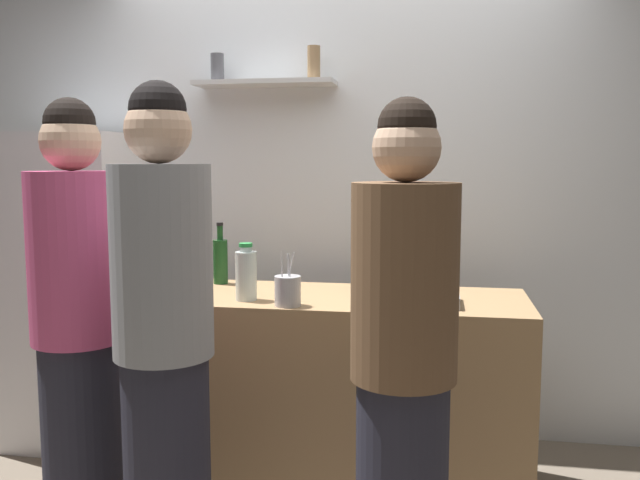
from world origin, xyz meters
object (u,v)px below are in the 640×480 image
Objects in this scene: refrigerator at (77,288)px; wine_bottle_amber_glass at (184,265)px; utensil_holder at (288,291)px; wine_bottle_green_glass at (220,260)px; person_pink_top at (78,329)px; baking_pan at (418,298)px; wine_bottle_pale_glass at (147,273)px; water_bottle_plastic at (246,274)px; wine_bottle_dark_glass at (365,263)px; person_grey_hoodie at (164,342)px; person_brown_jacket at (403,366)px.

wine_bottle_amber_glass is at bearing -15.95° from refrigerator.
wine_bottle_green_glass is at bearing 134.30° from utensil_holder.
refrigerator is 0.95× the size of person_pink_top.
refrigerator reaches higher than baking_pan.
wine_bottle_amber_glass is (-1.13, 0.23, 0.08)m from baking_pan.
wine_bottle_pale_glass is 1.25× the size of water_bottle_plastic.
utensil_holder is at bearing -22.76° from water_bottle_plastic.
wine_bottle_dark_glass is at bearing 1.36° from wine_bottle_amber_glass.
wine_bottle_pale_glass is at bearing 38.32° from person_grey_hoodie.
utensil_holder is 0.66× the size of wine_bottle_dark_glass.
baking_pan is 0.55m from utensil_holder.
person_grey_hoodie is 0.45m from person_pink_top.
person_grey_hoodie reaches higher than wine_bottle_green_glass.
wine_bottle_green_glass is 0.43m from water_bottle_plastic.
wine_bottle_pale_glass reaches higher than wine_bottle_green_glass.
wine_bottle_pale_glass is 1.03× the size of wine_bottle_green_glass.
baking_pan is at bearing -157.67° from person_brown_jacket.
refrigerator is 0.86m from wine_bottle_green_glass.
person_grey_hoodie is at bearing -82.47° from wine_bottle_green_glass.
wine_bottle_pale_glass is 1.31m from person_brown_jacket.
wine_bottle_pale_glass is (-1.17, -0.11, 0.09)m from baking_pan.
wine_bottle_green_glass is 1.12× the size of wine_bottle_amber_glass.
wine_bottle_amber_glass is at bearing 168.66° from baking_pan.
person_brown_jacket is at bearing -76.86° from wine_bottle_dark_glass.
utensil_holder is (-0.53, -0.14, 0.04)m from baking_pan.
person_brown_jacket is (1.14, -0.61, -0.17)m from wine_bottle_pale_glass.
person_grey_hoodie reaches higher than utensil_holder.
wine_bottle_dark_glass is 0.20× the size of person_brown_jacket.
water_bottle_plastic is 0.99m from person_brown_jacket.
wine_bottle_dark_glass is 0.57m from water_bottle_plastic.
person_brown_jacket reaches higher than wine_bottle_dark_glass.
refrigerator is at bearing -98.31° from person_brown_jacket.
baking_pan is 1.03m from wine_bottle_green_glass.
person_grey_hoodie is at bearing -49.42° from refrigerator.
water_bottle_plastic is (0.24, -0.37, -0.00)m from wine_bottle_green_glass.
person_brown_jacket is 1.24m from person_pink_top.
utensil_holder is 0.84× the size of wine_bottle_amber_glass.
water_bottle_plastic is 0.15× the size of person_pink_top.
utensil_holder is at bearing -23.77° from refrigerator.
wine_bottle_dark_glass is at bearing -21.93° from person_grey_hoodie.
utensil_holder is 0.70m from wine_bottle_amber_glass.
utensil_holder reaches higher than baking_pan.
person_brown_jacket is (-0.03, -0.72, -0.08)m from baking_pan.
refrigerator reaches higher than wine_bottle_dark_glass.
wine_bottle_amber_glass is at bearing -60.51° from person_pink_top.
wine_bottle_pale_glass is at bearing -93.75° from person_brown_jacket.
wine_bottle_dark_glass is (-0.25, 0.25, 0.11)m from baking_pan.
wine_bottle_pale_glass is 1.15× the size of wine_bottle_amber_glass.
person_grey_hoodie reaches higher than baking_pan.
water_bottle_plastic is 0.14× the size of person_grey_hoodie.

